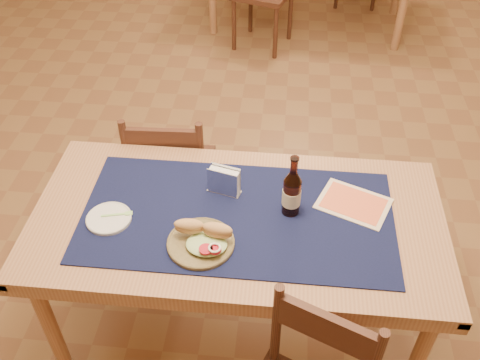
# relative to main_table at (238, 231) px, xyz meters

# --- Properties ---
(main_table) EXTENTS (1.60, 0.80, 0.75)m
(main_table) POSITION_rel_main_table_xyz_m (0.00, 0.00, 0.00)
(main_table) COLOR #A1734C
(main_table) RESTS_ON ground
(placemat) EXTENTS (1.20, 0.60, 0.01)m
(placemat) POSITION_rel_main_table_xyz_m (0.00, 0.00, 0.09)
(placemat) COLOR #0F1237
(placemat) RESTS_ON main_table
(baseboard) EXTENTS (6.00, 7.00, 0.10)m
(baseboard) POSITION_rel_main_table_xyz_m (0.00, 0.80, -0.62)
(baseboard) COLOR #472619
(baseboard) RESTS_ON ground
(chair_main_far) EXTENTS (0.42, 0.42, 0.86)m
(chair_main_far) POSITION_rel_main_table_xyz_m (-0.39, 0.56, -0.22)
(chair_main_far) COLOR #472619
(chair_main_far) RESTS_ON ground
(sandwich_plate) EXTENTS (0.25, 0.25, 0.09)m
(sandwich_plate) POSITION_rel_main_table_xyz_m (-0.11, -0.16, 0.11)
(sandwich_plate) COLOR brown
(sandwich_plate) RESTS_ON placemat
(side_plate) EXTENTS (0.17, 0.17, 0.01)m
(side_plate) POSITION_rel_main_table_xyz_m (-0.49, -0.07, 0.10)
(side_plate) COLOR silver
(side_plate) RESTS_ON placemat
(fork) EXTENTS (0.12, 0.04, 0.00)m
(fork) POSITION_rel_main_table_xyz_m (-0.45, -0.05, 0.10)
(fork) COLOR #92CF71
(fork) RESTS_ON side_plate
(beer_bottle) EXTENTS (0.07, 0.07, 0.27)m
(beer_bottle) POSITION_rel_main_table_xyz_m (0.20, 0.04, 0.19)
(beer_bottle) COLOR #3F160B
(beer_bottle) RESTS_ON placemat
(napkin_holder) EXTENTS (0.14, 0.08, 0.12)m
(napkin_holder) POSITION_rel_main_table_xyz_m (-0.07, 0.13, 0.14)
(napkin_holder) COLOR silver
(napkin_holder) RESTS_ON placemat
(menu_card) EXTENTS (0.32, 0.29, 0.01)m
(menu_card) POSITION_rel_main_table_xyz_m (0.45, 0.11, 0.09)
(menu_card) COLOR beige
(menu_card) RESTS_ON placemat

